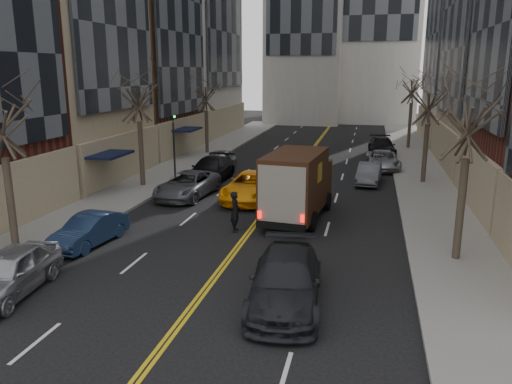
{
  "coord_description": "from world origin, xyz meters",
  "views": [
    {
      "loc": [
        5.25,
        -8.75,
        7.42
      ],
      "look_at": [
        0.55,
        11.7,
        2.2
      ],
      "focal_mm": 35.0,
      "sensor_mm": 36.0,
      "label": 1
    }
  ],
  "objects_px": {
    "ups_truck": "(297,185)",
    "observer_sedan": "(286,281)",
    "taxi": "(251,186)",
    "pedestrian": "(235,212)"
  },
  "relations": [
    {
      "from": "observer_sedan",
      "to": "ups_truck",
      "type": "bearing_deg",
      "value": 90.94
    },
    {
      "from": "ups_truck",
      "to": "taxi",
      "type": "xyz_separation_m",
      "value": [
        -3.12,
        3.16,
        -0.96
      ]
    },
    {
      "from": "observer_sedan",
      "to": "pedestrian",
      "type": "distance_m",
      "value": 7.66
    },
    {
      "from": "observer_sedan",
      "to": "pedestrian",
      "type": "relative_size",
      "value": 2.98
    },
    {
      "from": "ups_truck",
      "to": "observer_sedan",
      "type": "distance_m",
      "value": 9.5
    },
    {
      "from": "ups_truck",
      "to": "taxi",
      "type": "relative_size",
      "value": 1.15
    },
    {
      "from": "ups_truck",
      "to": "taxi",
      "type": "bearing_deg",
      "value": 140.11
    },
    {
      "from": "observer_sedan",
      "to": "pedestrian",
      "type": "xyz_separation_m",
      "value": [
        -3.53,
        6.79,
        0.16
      ]
    },
    {
      "from": "ups_truck",
      "to": "observer_sedan",
      "type": "relative_size",
      "value": 1.15
    },
    {
      "from": "ups_truck",
      "to": "pedestrian",
      "type": "bearing_deg",
      "value": -128.47
    }
  ]
}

